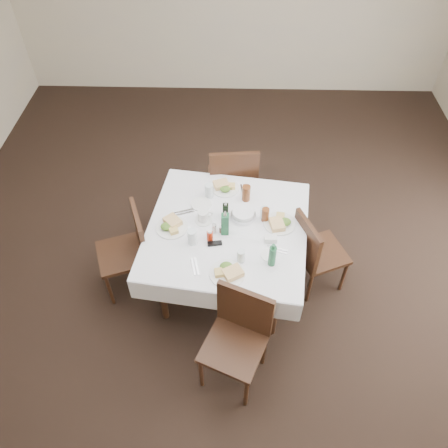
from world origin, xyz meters
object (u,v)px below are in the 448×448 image
chair_north (233,180)px  water_n (209,191)px  ketchup_bottle (210,235)px  green_bottle (272,256)px  dining_table (227,234)px  water_e (264,213)px  oil_cruet_green (225,223)px  oil_cruet_dark (226,211)px  chair_west (130,246)px  water_s (241,256)px  chair_south (239,332)px  bread_basket (243,214)px  chair_east (314,250)px  water_w (192,237)px  coffee_mug (204,217)px

chair_north → water_n: 0.57m
ketchup_bottle → green_bottle: green_bottle is taller
ketchup_bottle → dining_table: bearing=45.4°
water_e → oil_cruet_green: bearing=-152.1°
water_n → oil_cruet_green: (0.15, -0.43, 0.04)m
dining_table → chair_north: size_ratio=1.52×
water_e → green_bottle: (0.04, -0.49, 0.04)m
water_n → oil_cruet_dark: oil_cruet_dark is taller
chair_west → water_e: chair_west is taller
ketchup_bottle → water_s: bearing=-39.6°
chair_west → water_n: size_ratio=6.41×
dining_table → oil_cruet_green: bearing=-105.4°
water_e → water_n: bearing=151.8°
chair_north → oil_cruet_green: bearing=-93.6°
chair_south → bread_basket: (0.03, 0.97, 0.27)m
chair_east → chair_west: bearing=-179.6°
water_w → green_bottle: bearing=-17.4°
dining_table → oil_cruet_dark: oil_cruet_dark is taller
ketchup_bottle → chair_north: bearing=79.6°
chair_west → coffee_mug: (0.65, 0.09, 0.30)m
chair_north → chair_south: bearing=-87.7°
water_e → coffee_mug: 0.52m
chair_south → water_n: 1.29m
water_s → water_w: bearing=156.2°
green_bottle → oil_cruet_green: bearing=139.5°
dining_table → water_w: bearing=-147.5°
water_w → bread_basket: (0.41, 0.30, -0.04)m
bread_basket → oil_cruet_green: bearing=-129.6°
dining_table → chair_south: (0.11, -0.85, -0.15)m
chair_east → bread_basket: size_ratio=4.09×
water_w → water_n: bearing=79.0°
water_e → ketchup_bottle: (-0.45, -0.26, -0.01)m
chair_south → chair_east: 1.07m
bread_basket → ketchup_bottle: 0.38m
chair_west → water_s: chair_west is taller
ketchup_bottle → green_bottle: (0.49, -0.23, 0.05)m
water_e → coffee_mug: (-0.51, -0.04, -0.01)m
water_e → coffee_mug: water_e is taller
chair_west → bread_basket: bearing=8.3°
chair_south → ketchup_bottle: 0.80m
chair_east → water_s: 0.81m
bread_basket → oil_cruet_dark: 0.16m
dining_table → ketchup_bottle: size_ratio=13.54×
water_w → dining_table: bearing=32.5°
chair_north → ketchup_bottle: (-0.18, -0.97, 0.25)m
coffee_mug → water_e: bearing=4.5°
green_bottle → water_e: bearing=95.0°
chair_west → oil_cruet_green: size_ratio=3.37×
dining_table → oil_cruet_dark: bearing=98.0°
ketchup_bottle → chair_east: bearing=8.4°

